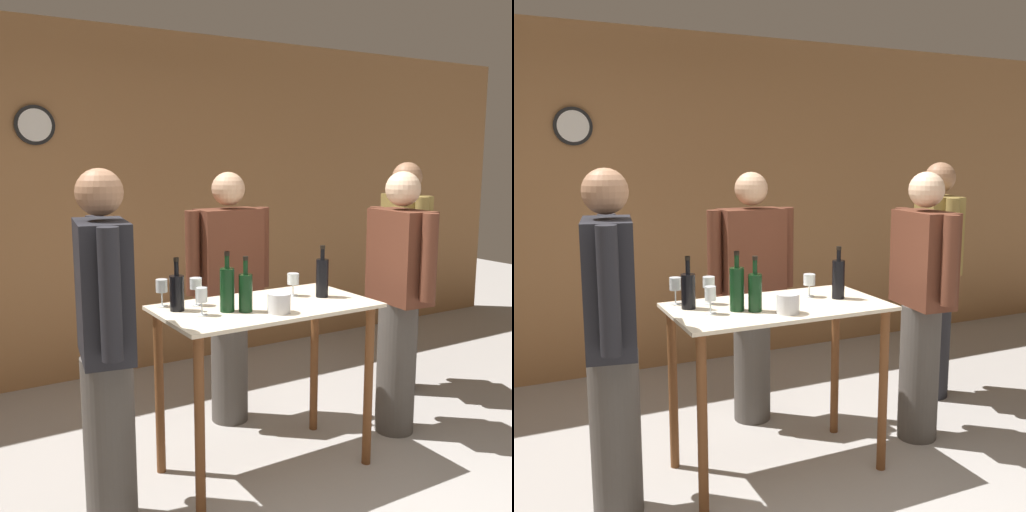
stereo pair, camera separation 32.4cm
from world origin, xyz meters
The scene contains 15 objects.
back_wall centered at (0.00, 2.61, 1.35)m, with size 8.40×0.08×2.70m.
tasting_table centered at (0.16, 0.69, 0.75)m, with size 1.15×0.63×0.94m.
wine_bottle_far_left centered at (-0.29, 0.81, 1.04)m, with size 0.07×0.07×0.28m.
wine_bottle_left centered at (-0.08, 0.67, 1.06)m, with size 0.08×0.08×0.31m.
wine_bottle_center centered at (0.00, 0.62, 1.04)m, with size 0.07×0.07×0.29m.
wine_bottle_right centered at (0.53, 0.68, 1.05)m, with size 0.07×0.07×0.29m.
wine_glass_near_left centered at (-0.33, 0.93, 1.04)m, with size 0.06×0.06×0.15m.
wine_glass_near_center centered at (-0.23, 0.66, 1.04)m, with size 0.06×0.06×0.14m.
wine_glass_near_right centered at (-0.16, 0.86, 1.05)m, with size 0.06×0.06×0.15m.
wine_glass_far_side centered at (0.41, 0.79, 1.03)m, with size 0.07×0.07×0.13m.
ice_bucket centered at (0.13, 0.51, 0.99)m, with size 0.12×0.12×0.10m.
person_host centered at (1.11, 0.67, 0.86)m, with size 0.25×0.59×1.64m.
person_visitor_with_scarf centered at (0.29, 1.35, 0.86)m, with size 0.59×0.24×1.63m.
person_visitor_bearded centered at (-0.73, 0.63, 0.88)m, with size 0.29×0.58×1.67m.
person_visitor_near_door centered at (1.63, 1.16, 0.89)m, with size 0.34×0.56×1.68m.
Camera 2 is at (-1.19, -2.12, 1.72)m, focal length 42.00 mm.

